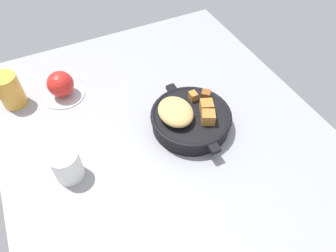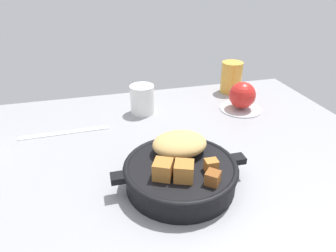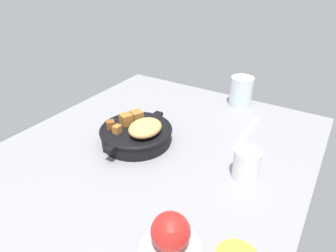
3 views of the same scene
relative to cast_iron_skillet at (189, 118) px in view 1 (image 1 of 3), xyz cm
name	(u,v)px [view 1 (image 1 of 3)]	position (x,y,z in cm)	size (l,w,h in cm)	color
ground_plane	(163,132)	(1.81, 6.60, -4.41)	(94.88, 80.97, 2.40)	gray
cast_iron_skillet	(189,118)	(0.00, 0.00, 0.00)	(25.05, 20.79, 8.27)	black
saucer_plate	(64,94)	(25.81, 26.85, -2.91)	(11.67, 11.67, 0.60)	#B7BABF
red_apple	(60,84)	(25.81, 26.85, 1.06)	(7.33, 7.33, 7.33)	red
butter_knife	(128,242)	(-21.57, 25.33, -3.03)	(21.08, 1.60, 0.36)	silver
juice_glass_amber	(10,90)	(28.56, 39.78, 1.59)	(6.51, 6.51, 9.59)	gold
white_creamer_pitcher	(67,165)	(-1.15, 31.75, 0.69)	(6.42, 6.42, 7.80)	white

